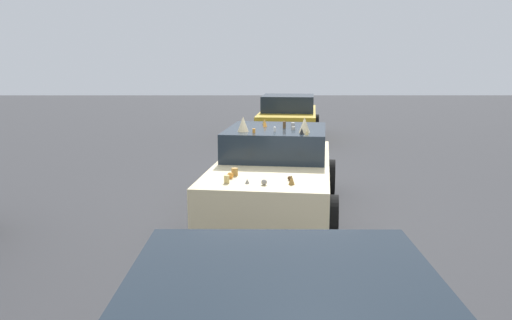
{
  "coord_description": "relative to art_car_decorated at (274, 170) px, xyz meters",
  "views": [
    {
      "loc": [
        -8.55,
        0.32,
        2.54
      ],
      "look_at": [
        0.0,
        0.3,
        0.9
      ],
      "focal_mm": 36.59,
      "sensor_mm": 36.0,
      "label": 1
    }
  ],
  "objects": [
    {
      "name": "parked_sedan_row_back_center",
      "position": [
        8.38,
        -0.76,
        0.0
      ],
      "size": [
        4.59,
        2.4,
        1.43
      ],
      "rotation": [
        0.0,
        0.0,
        -0.11
      ],
      "color": "gold",
      "rests_on": "ground"
    },
    {
      "name": "ground_plane",
      "position": [
        -0.1,
        0.01,
        -0.71
      ],
      "size": [
        60.0,
        60.0,
        0.0
      ],
      "primitive_type": "plane",
      "color": "#38383A"
    },
    {
      "name": "art_car_decorated",
      "position": [
        0.0,
        0.0,
        0.0
      ],
      "size": [
        4.54,
        2.52,
        1.64
      ],
      "rotation": [
        0.0,
        0.0,
        3.01
      ],
      "color": "beige",
      "rests_on": "ground"
    }
  ]
}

